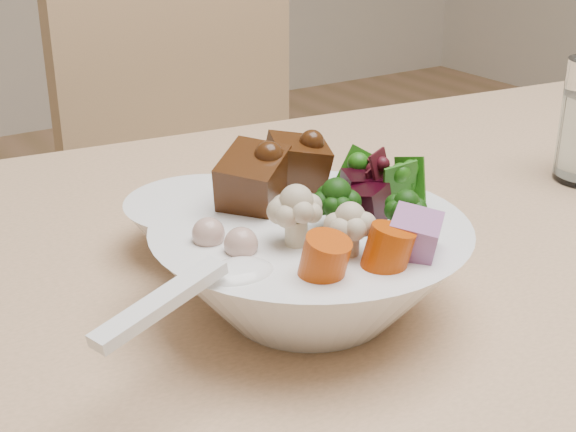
# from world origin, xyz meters

# --- Properties ---
(chair_far) EXTENTS (0.48, 0.48, 0.95)m
(chair_far) POSITION_xyz_m (-0.20, 0.67, 0.53)
(chair_far) COLOR tan
(chair_far) RESTS_ON ground
(food_bowl) EXTENTS (0.23, 0.23, 0.12)m
(food_bowl) POSITION_xyz_m (-0.47, 0.03, 0.77)
(food_bowl) COLOR white
(food_bowl) RESTS_ON dining_table
(soup_spoon) EXTENTS (0.13, 0.06, 0.03)m
(soup_spoon) POSITION_xyz_m (-0.57, -0.01, 0.79)
(soup_spoon) COLOR white
(soup_spoon) RESTS_ON food_bowl
(side_bowl) EXTENTS (0.13, 0.13, 0.04)m
(side_bowl) POSITION_xyz_m (-0.49, 0.16, 0.75)
(side_bowl) COLOR white
(side_bowl) RESTS_ON dining_table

